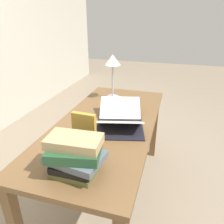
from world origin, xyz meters
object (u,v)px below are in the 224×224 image
(book_standing_upright, at_px, (84,132))
(reading_lamp, at_px, (113,65))
(coffee_mug, at_px, (118,103))
(book_stack_tall, at_px, (75,155))
(open_book, at_px, (120,118))

(book_standing_upright, relative_size, reading_lamp, 0.57)
(coffee_mug, bearing_deg, book_stack_tall, -179.25)
(open_book, xyz_separation_m, reading_lamp, (0.48, 0.20, 0.29))
(open_book, bearing_deg, book_standing_upright, 150.83)
(open_book, relative_size, book_stack_tall, 2.02)
(book_standing_upright, bearing_deg, open_book, -12.40)
(open_book, xyz_separation_m, coffee_mug, (0.25, 0.09, 0.02))
(book_stack_tall, xyz_separation_m, book_standing_upright, (0.20, 0.04, 0.02))
(reading_lamp, bearing_deg, coffee_mug, -153.35)
(open_book, distance_m, book_standing_upright, 0.44)
(book_standing_upright, xyz_separation_m, coffee_mug, (0.66, -0.03, -0.07))
(open_book, bearing_deg, reading_lamp, 8.55)
(reading_lamp, xyz_separation_m, coffee_mug, (-0.23, -0.12, -0.28))
(open_book, distance_m, reading_lamp, 0.60)
(open_book, distance_m, coffee_mug, 0.26)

